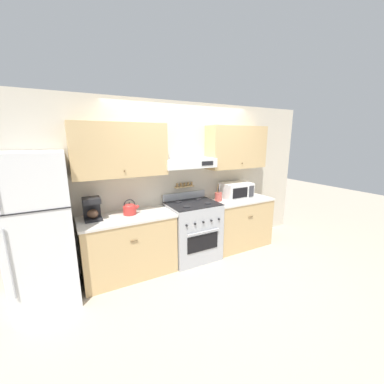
# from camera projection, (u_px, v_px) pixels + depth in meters

# --- Properties ---
(ground_plane) EXTENTS (16.00, 16.00, 0.00)m
(ground_plane) POSITION_uv_depth(u_px,v_px,m) (202.00, 265.00, 3.75)
(ground_plane) COLOR #B2A38E
(wall_back) EXTENTS (5.20, 0.46, 2.55)m
(wall_back) POSITION_uv_depth(u_px,v_px,m) (183.00, 169.00, 3.91)
(wall_back) COLOR beige
(wall_back) RESTS_ON ground_plane
(counter_left) EXTENTS (1.31, 0.65, 0.90)m
(counter_left) POSITION_uv_depth(u_px,v_px,m) (129.00, 245.00, 3.43)
(counter_left) COLOR tan
(counter_left) RESTS_ON ground_plane
(counter_right) EXTENTS (1.17, 0.65, 0.90)m
(counter_right) POSITION_uv_depth(u_px,v_px,m) (238.00, 222.00, 4.39)
(counter_right) COLOR tan
(counter_right) RESTS_ON ground_plane
(stove_range) EXTENTS (0.80, 0.68, 1.07)m
(stove_range) POSITION_uv_depth(u_px,v_px,m) (193.00, 230.00, 3.90)
(stove_range) COLOR #ADAFB5
(stove_range) RESTS_ON ground_plane
(refrigerator) EXTENTS (0.69, 0.77, 1.83)m
(refrigerator) POSITION_uv_depth(u_px,v_px,m) (40.00, 230.00, 2.78)
(refrigerator) COLOR white
(refrigerator) RESTS_ON ground_plane
(tea_kettle) EXTENTS (0.24, 0.19, 0.23)m
(tea_kettle) POSITION_uv_depth(u_px,v_px,m) (130.00, 209.00, 3.39)
(tea_kettle) COLOR red
(tea_kettle) RESTS_ON counter_left
(coffee_maker) EXTENTS (0.22, 0.24, 0.31)m
(coffee_maker) POSITION_uv_depth(u_px,v_px,m) (92.00, 209.00, 3.16)
(coffee_maker) COLOR black
(coffee_maker) RESTS_ON counter_left
(microwave) EXTENTS (0.54, 0.38, 0.28)m
(microwave) POSITION_uv_depth(u_px,v_px,m) (236.00, 190.00, 4.31)
(microwave) COLOR white
(microwave) RESTS_ON counter_right
(utensil_crock) EXTENTS (0.12, 0.12, 0.30)m
(utensil_crock) POSITION_uv_depth(u_px,v_px,m) (218.00, 196.00, 4.12)
(utensil_crock) COLOR #B24C42
(utensil_crock) RESTS_ON counter_right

